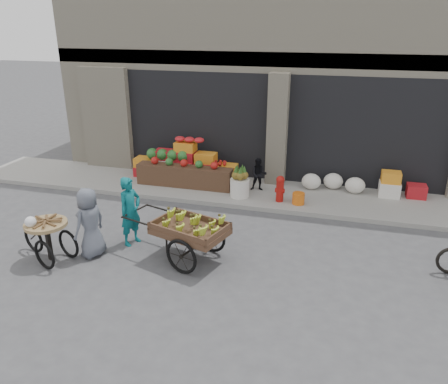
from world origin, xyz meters
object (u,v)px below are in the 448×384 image
(pineapple_bin, at_px, (240,188))
(vendor_woman, at_px, (130,211))
(banana_cart, at_px, (188,226))
(tricycle_cart, at_px, (47,235))
(orange_bucket, at_px, (298,198))
(fire_hydrant, at_px, (280,188))
(seated_person, at_px, (259,175))
(vendor_grey, at_px, (90,223))

(pineapple_bin, bearing_deg, vendor_woman, -119.46)
(banana_cart, relative_size, tricycle_cart, 1.80)
(orange_bucket, distance_m, banana_cart, 3.78)
(fire_hydrant, distance_m, seated_person, 0.96)
(fire_hydrant, xyz_separation_m, vendor_woman, (-2.81, -2.97, 0.27))
(seated_person, relative_size, vendor_grey, 0.62)
(fire_hydrant, height_order, seated_person, seated_person)
(vendor_woman, bearing_deg, orange_bucket, -28.69)
(vendor_grey, bearing_deg, banana_cart, 117.51)
(banana_cart, height_order, vendor_grey, vendor_grey)
(fire_hydrant, bearing_deg, vendor_grey, -132.44)
(seated_person, xyz_separation_m, banana_cart, (-0.68, -3.95, 0.16))
(pineapple_bin, distance_m, tricycle_cart, 5.11)
(fire_hydrant, relative_size, vendor_grey, 0.48)
(banana_cart, distance_m, vendor_grey, 2.02)
(seated_person, bearing_deg, orange_bucket, -40.26)
(fire_hydrant, relative_size, vendor_woman, 0.46)
(pineapple_bin, relative_size, vendor_woman, 0.34)
(seated_person, distance_m, vendor_grey, 5.09)
(vendor_woman, bearing_deg, tricycle_cart, 149.61)
(orange_bucket, bearing_deg, pineapple_bin, 176.42)
(orange_bucket, bearing_deg, fire_hydrant, 174.29)
(seated_person, height_order, tricycle_cart, seated_person)
(pineapple_bin, distance_m, orange_bucket, 1.61)
(fire_hydrant, bearing_deg, orange_bucket, -5.71)
(orange_bucket, bearing_deg, vendor_woman, -138.54)
(banana_cart, bearing_deg, orange_bucket, 77.09)
(orange_bucket, bearing_deg, tricycle_cart, -139.01)
(banana_cart, bearing_deg, pineapple_bin, 102.37)
(seated_person, xyz_separation_m, vendor_grey, (-2.66, -4.33, 0.16))
(banana_cart, bearing_deg, vendor_woman, -175.84)
(tricycle_cart, bearing_deg, vendor_grey, 46.68)
(orange_bucket, height_order, banana_cart, banana_cart)
(orange_bucket, height_order, tricycle_cart, tricycle_cart)
(orange_bucket, height_order, vendor_grey, vendor_grey)
(seated_person, bearing_deg, banana_cart, -109.71)
(vendor_grey, bearing_deg, pineapple_bin, 165.47)
(fire_hydrant, xyz_separation_m, tricycle_cart, (-4.12, -4.07, 0.06))
(fire_hydrant, relative_size, seated_person, 0.76)
(fire_hydrant, height_order, vendor_woman, vendor_woman)
(seated_person, height_order, vendor_grey, vendor_grey)
(seated_person, bearing_deg, pineapple_bin, -133.69)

